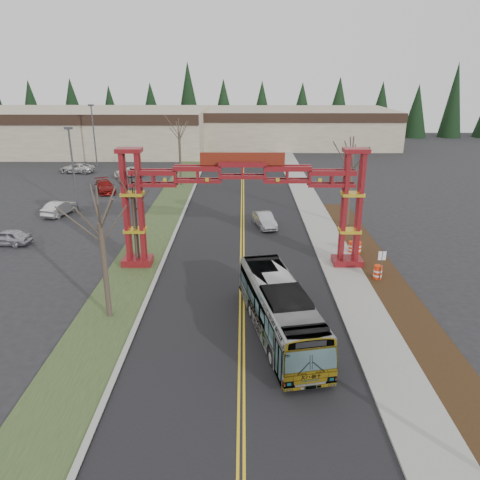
{
  "coord_description": "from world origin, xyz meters",
  "views": [
    {
      "loc": [
        0.06,
        -15.01,
        14.0
      ],
      "look_at": [
        -0.13,
        13.02,
        3.84
      ],
      "focal_mm": 35.0,
      "sensor_mm": 36.0,
      "label": 1
    }
  ],
  "objects_px": {
    "retail_building_east": "(293,127)",
    "light_pole_far": "(94,131)",
    "barrel_south": "(378,273)",
    "retail_building_west": "(79,130)",
    "silver_sedan": "(265,220)",
    "bare_tree_median_mid": "(133,198)",
    "barrel_north": "(352,247)",
    "street_sign": "(382,260)",
    "transit_bus": "(280,310)",
    "gateway_arch": "(242,189)",
    "parked_car_far_a": "(129,172)",
    "parked_car_near_a": "(7,237)",
    "barrel_mid": "(357,248)",
    "bare_tree_right_far": "(352,162)",
    "parked_car_far_b": "(77,168)",
    "parked_car_mid_a": "(105,186)",
    "bare_tree_median_near": "(100,224)",
    "light_pole_near": "(73,164)",
    "parked_car_near_b": "(60,208)",
    "bare_tree_median_far": "(179,136)"
  },
  "relations": [
    {
      "from": "bare_tree_median_mid",
      "to": "barrel_mid",
      "type": "xyz_separation_m",
      "value": [
        17.32,
        2.23,
        -4.73
      ]
    },
    {
      "from": "light_pole_far",
      "to": "barrel_south",
      "type": "distance_m",
      "value": 52.95
    },
    {
      "from": "parked_car_mid_a",
      "to": "bare_tree_right_far",
      "type": "xyz_separation_m",
      "value": [
        26.85,
        -13.11,
        5.48
      ]
    },
    {
      "from": "transit_bus",
      "to": "parked_car_far_b",
      "type": "xyz_separation_m",
      "value": [
        -26.26,
        44.28,
        -0.83
      ]
    },
    {
      "from": "gateway_arch",
      "to": "street_sign",
      "type": "distance_m",
      "value": 11.01
    },
    {
      "from": "gateway_arch",
      "to": "bare_tree_median_near",
      "type": "bearing_deg",
      "value": -134.89
    },
    {
      "from": "retail_building_west",
      "to": "parked_car_near_b",
      "type": "bearing_deg",
      "value": -74.64
    },
    {
      "from": "parked_car_near_a",
      "to": "light_pole_near",
      "type": "height_order",
      "value": "light_pole_near"
    },
    {
      "from": "bare_tree_median_mid",
      "to": "barrel_south",
      "type": "relative_size",
      "value": 6.66
    },
    {
      "from": "retail_building_east",
      "to": "light_pole_far",
      "type": "relative_size",
      "value": 4.07
    },
    {
      "from": "retail_building_west",
      "to": "silver_sedan",
      "type": "distance_m",
      "value": 55.06
    },
    {
      "from": "gateway_arch",
      "to": "parked_car_far_a",
      "type": "bearing_deg",
      "value": 116.81
    },
    {
      "from": "transit_bus",
      "to": "bare_tree_right_far",
      "type": "bearing_deg",
      "value": 57.06
    },
    {
      "from": "parked_car_near_a",
      "to": "parked_car_far_b",
      "type": "height_order",
      "value": "parked_car_far_b"
    },
    {
      "from": "retail_building_east",
      "to": "transit_bus",
      "type": "distance_m",
      "value": 72.36
    },
    {
      "from": "parked_car_far_a",
      "to": "parked_car_far_b",
      "type": "height_order",
      "value": "parked_car_far_b"
    },
    {
      "from": "bare_tree_median_far",
      "to": "parked_car_near_b",
      "type": "bearing_deg",
      "value": -128.96
    },
    {
      "from": "parked_car_far_a",
      "to": "barrel_mid",
      "type": "relative_size",
      "value": 3.73
    },
    {
      "from": "retail_building_west",
      "to": "light_pole_far",
      "type": "height_order",
      "value": "light_pole_far"
    },
    {
      "from": "bare_tree_median_near",
      "to": "light_pole_near",
      "type": "xyz_separation_m",
      "value": [
        -9.36,
        22.37,
        -0.84
      ]
    },
    {
      "from": "retail_building_east",
      "to": "bare_tree_median_mid",
      "type": "distance_m",
      "value": 64.42
    },
    {
      "from": "parked_car_mid_a",
      "to": "barrel_south",
      "type": "relative_size",
      "value": 4.4
    },
    {
      "from": "retail_building_west",
      "to": "parked_car_mid_a",
      "type": "bearing_deg",
      "value": -67.11
    },
    {
      "from": "parked_car_near_b",
      "to": "parked_car_mid_a",
      "type": "distance_m",
      "value": 9.82
    },
    {
      "from": "retail_building_west",
      "to": "bare_tree_right_far",
      "type": "relative_size",
      "value": 5.44
    },
    {
      "from": "bare_tree_median_near",
      "to": "light_pole_near",
      "type": "relative_size",
      "value": 0.92
    },
    {
      "from": "gateway_arch",
      "to": "parked_car_far_b",
      "type": "relative_size",
      "value": 3.71
    },
    {
      "from": "gateway_arch",
      "to": "parked_car_near_a",
      "type": "relative_size",
      "value": 4.59
    },
    {
      "from": "parked_car_near_b",
      "to": "light_pole_far",
      "type": "relative_size",
      "value": 0.47
    },
    {
      "from": "light_pole_far",
      "to": "barrel_south",
      "type": "height_order",
      "value": "light_pole_far"
    },
    {
      "from": "silver_sedan",
      "to": "barrel_south",
      "type": "distance_m",
      "value": 14.15
    },
    {
      "from": "barrel_south",
      "to": "barrel_mid",
      "type": "bearing_deg",
      "value": 93.04
    },
    {
      "from": "bare_tree_right_far",
      "to": "light_pole_near",
      "type": "bearing_deg",
      "value": 170.39
    },
    {
      "from": "parked_car_mid_a",
      "to": "barrel_south",
      "type": "height_order",
      "value": "parked_car_mid_a"
    },
    {
      "from": "gateway_arch",
      "to": "silver_sedan",
      "type": "xyz_separation_m",
      "value": [
        2.11,
        9.33,
        -5.31
      ]
    },
    {
      "from": "silver_sedan",
      "to": "barrel_mid",
      "type": "xyz_separation_m",
      "value": [
        7.21,
        -6.98,
        -0.14
      ]
    },
    {
      "from": "gateway_arch",
      "to": "parked_car_far_b",
      "type": "xyz_separation_m",
      "value": [
        -24.15,
        34.33,
        -5.3
      ]
    },
    {
      "from": "silver_sedan",
      "to": "street_sign",
      "type": "relative_size",
      "value": 1.76
    },
    {
      "from": "barrel_mid",
      "to": "barrel_north",
      "type": "xyz_separation_m",
      "value": [
        -0.42,
        0.16,
        -0.02
      ]
    },
    {
      "from": "gateway_arch",
      "to": "parked_car_mid_a",
      "type": "bearing_deg",
      "value": 126.45
    },
    {
      "from": "retail_building_east",
      "to": "barrel_north",
      "type": "bearing_deg",
      "value": -91.05
    },
    {
      "from": "barrel_mid",
      "to": "bare_tree_right_far",
      "type": "bearing_deg",
      "value": 84.75
    },
    {
      "from": "silver_sedan",
      "to": "bare_tree_median_mid",
      "type": "xyz_separation_m",
      "value": [
        -10.11,
        -9.21,
        4.59
      ]
    },
    {
      "from": "transit_bus",
      "to": "bare_tree_median_far",
      "type": "bearing_deg",
      "value": 94.42
    },
    {
      "from": "parked_car_far_b",
      "to": "street_sign",
      "type": "distance_m",
      "value": 50.4
    },
    {
      "from": "parked_car_far_b",
      "to": "bare_tree_median_near",
      "type": "relative_size",
      "value": 0.6
    },
    {
      "from": "barrel_north",
      "to": "light_pole_far",
      "type": "bearing_deg",
      "value": 130.83
    },
    {
      "from": "bare_tree_median_near",
      "to": "street_sign",
      "type": "relative_size",
      "value": 3.49
    },
    {
      "from": "parked_car_near_b",
      "to": "bare_tree_median_near",
      "type": "distance_m",
      "value": 24.37
    },
    {
      "from": "gateway_arch",
      "to": "light_pole_near",
      "type": "relative_size",
      "value": 2.08
    }
  ]
}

